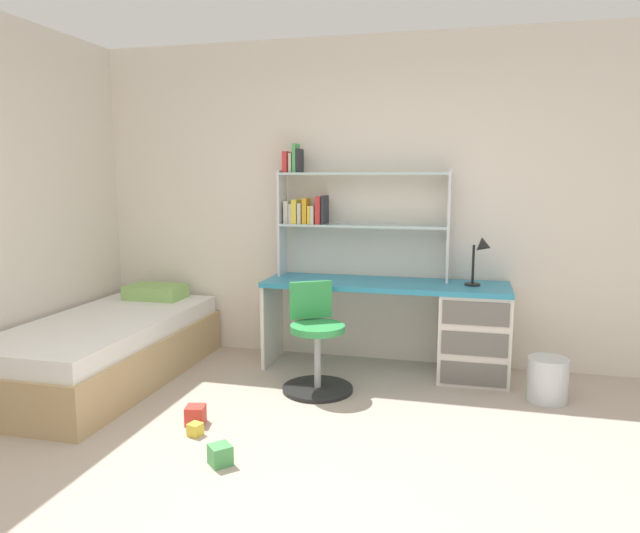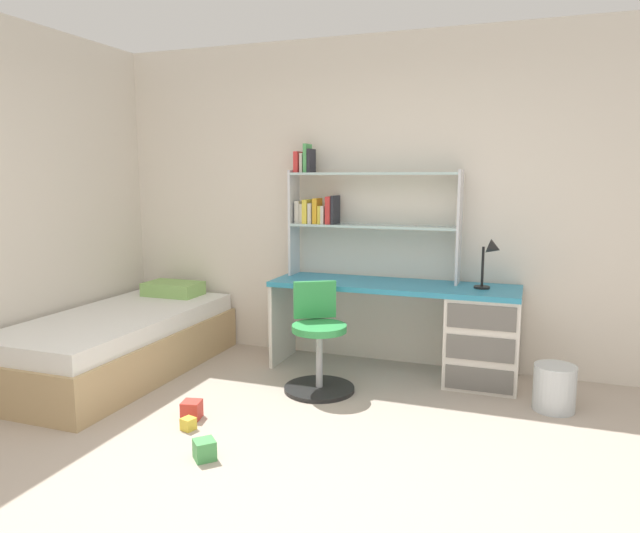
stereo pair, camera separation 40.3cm
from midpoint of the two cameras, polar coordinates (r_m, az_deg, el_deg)
The scene contains 11 objects.
ground_plane at distance 2.95m, azimuth -1.17°, elevation -23.42°, with size 5.98×5.96×0.02m, color #B2A393.
room_shell at distance 4.19m, azimuth -11.17°, elevation 5.73°, with size 5.98×5.96×2.71m.
desk at distance 4.66m, azimuth 15.77°, elevation -5.92°, with size 1.94×0.56×0.73m.
bookshelf_hutch at distance 4.83m, azimuth 5.34°, elevation 5.98°, with size 1.41×0.22×1.10m.
desk_lamp at distance 4.54m, azimuth 18.87°, elevation 0.96°, with size 0.20×0.17×0.38m.
swivel_chair at distance 4.32m, azimuth 2.55°, elevation -8.06°, with size 0.52×0.52×0.79m.
bed_platform at distance 4.92m, azimuth -16.79°, elevation -7.16°, with size 1.00×2.06×0.61m.
waste_bin at distance 4.38m, azimuth 24.49°, elevation -10.79°, with size 0.28×0.28×0.31m, color silver.
toy_block_green_0 at distance 3.43m, azimuth -7.79°, elevation -17.40°, with size 0.11×0.11×0.11m, color #479E51.
toy_block_red_1 at distance 3.96m, azimuth -9.54°, elevation -13.71°, with size 0.12×0.12×0.12m, color red.
toy_block_yellow_2 at distance 3.80m, azimuth -9.73°, elevation -14.99°, with size 0.08×0.08×0.08m, color gold.
Camera 2 is at (1.10, -2.27, 1.56)m, focal length 32.72 mm.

